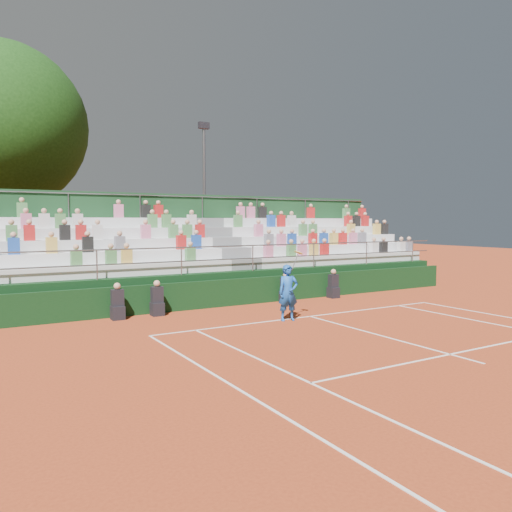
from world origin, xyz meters
TOP-DOWN VIEW (x-y plane):
  - ground at (0.00, 0.00)m, footprint 90.00×90.00m
  - courtside_wall at (0.00, 3.20)m, footprint 20.00×0.15m
  - line_officials at (-1.44, 2.75)m, footprint 9.27×0.40m
  - grandstand at (0.00, 6.44)m, footprint 20.00×5.20m
  - tennis_player at (-1.00, -0.18)m, footprint 0.90×0.57m
  - tree_east at (-7.95, 14.54)m, footprint 8.15×8.15m
  - floodlight_mast at (1.85, 12.20)m, footprint 0.60×0.25m

SIDE VIEW (x-z plane):
  - ground at x=0.00m, z-range 0.00..0.00m
  - line_officials at x=-1.44m, z-range -0.12..1.07m
  - courtside_wall at x=0.00m, z-range 0.00..1.00m
  - tennis_player at x=-1.00m, z-range -0.21..2.00m
  - grandstand at x=0.00m, z-range -1.12..3.28m
  - floodlight_mast at x=1.85m, z-range 0.68..9.25m
  - tree_east at x=-7.95m, z-range 1.85..13.71m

